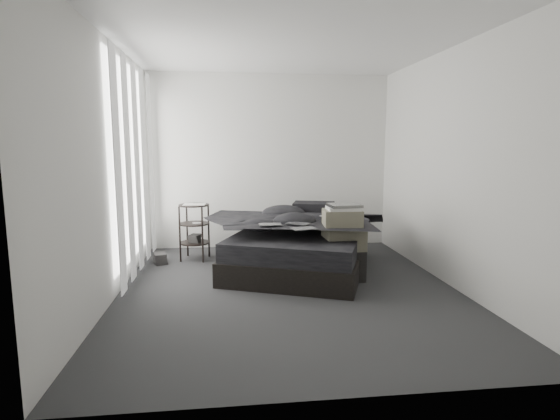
{
  "coord_description": "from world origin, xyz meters",
  "views": [
    {
      "loc": [
        -0.63,
        -4.52,
        1.54
      ],
      "look_at": [
        0.0,
        0.8,
        0.75
      ],
      "focal_mm": 28.0,
      "sensor_mm": 36.0,
      "label": 1
    }
  ],
  "objects": [
    {
      "name": "laptop",
      "position": [
        0.62,
        0.67,
        0.73
      ],
      "size": [
        0.38,
        0.36,
        0.03
      ],
      "primitive_type": "imported",
      "rotation": [
        0.0,
        0.0,
        -0.69
      ],
      "color": "silver",
      "rests_on": "duvet"
    },
    {
      "name": "box_mid",
      "position": [
        0.68,
        0.29,
        0.49
      ],
      "size": [
        0.46,
        0.37,
        0.27
      ],
      "primitive_type": "cube",
      "rotation": [
        0.0,
        0.0,
        0.04
      ],
      "color": "#635F4E",
      "rests_on": "box_lower"
    },
    {
      "name": "wall_back",
      "position": [
        0.0,
        2.1,
        1.3
      ],
      "size": [
        3.6,
        0.01,
        2.6
      ],
      "primitive_type": "cube",
      "color": "silver",
      "rests_on": "ground"
    },
    {
      "name": "curtain_left",
      "position": [
        -1.73,
        0.9,
        1.28
      ],
      "size": [
        0.06,
        2.12,
        2.48
      ],
      "primitive_type": "cube",
      "color": "white",
      "rests_on": "wall_left"
    },
    {
      "name": "pillow_lower",
      "position": [
        0.5,
        1.5,
        0.56
      ],
      "size": [
        0.71,
        0.6,
        0.14
      ],
      "primitive_type": "cube",
      "rotation": [
        0.0,
        0.0,
        -0.38
      ],
      "color": "black",
      "rests_on": "mattress"
    },
    {
      "name": "window_left",
      "position": [
        -1.78,
        0.9,
        1.35
      ],
      "size": [
        0.02,
        2.0,
        2.3
      ],
      "primitive_type": "cube",
      "color": "white",
      "rests_on": "wall_left"
    },
    {
      "name": "wall_right",
      "position": [
        1.8,
        0.0,
        1.3
      ],
      "size": [
        0.01,
        4.2,
        2.6
      ],
      "primitive_type": "cube",
      "color": "silver",
      "rests_on": "ground"
    },
    {
      "name": "floor_books",
      "position": [
        -1.54,
        1.22,
        0.07
      ],
      "size": [
        0.2,
        0.25,
        0.15
      ],
      "primitive_type": "cube",
      "rotation": [
        0.0,
        0.0,
        0.28
      ],
      "color": "black",
      "rests_on": "floor"
    },
    {
      "name": "art_book_snake",
      "position": [
        0.68,
        0.29,
        0.87
      ],
      "size": [
        0.37,
        0.31,
        0.03
      ],
      "primitive_type": "cube",
      "rotation": [
        0.0,
        0.0,
        0.07
      ],
      "color": "silver",
      "rests_on": "art_book_white"
    },
    {
      "name": "pillow_upper",
      "position": [
        0.56,
        1.46,
        0.69
      ],
      "size": [
        0.65,
        0.53,
        0.13
      ],
      "primitive_type": "cube",
      "rotation": [
        0.0,
        0.0,
        -0.27
      ],
      "color": "black",
      "rests_on": "pillow_lower"
    },
    {
      "name": "box_upper",
      "position": [
        0.66,
        0.3,
        0.72
      ],
      "size": [
        0.45,
        0.38,
        0.19
      ],
      "primitive_type": "cube",
      "rotation": [
        0.0,
        0.0,
        -0.08
      ],
      "color": "#635F4E",
      "rests_on": "box_mid"
    },
    {
      "name": "comic_b",
      "position": [
        0.16,
        0.38,
        0.73
      ],
      "size": [
        0.3,
        0.28,
        0.01
      ],
      "primitive_type": "cube",
      "rotation": [
        0.0,
        0.0,
        -0.59
      ],
      "color": "black",
      "rests_on": "duvet"
    },
    {
      "name": "box_lower",
      "position": [
        0.67,
        0.3,
        0.18
      ],
      "size": [
        0.49,
        0.39,
        0.35
      ],
      "primitive_type": "cube",
      "rotation": [
        0.0,
        0.0,
        -0.03
      ],
      "color": "black",
      "rests_on": "floor"
    },
    {
      "name": "art_book_white",
      "position": [
        0.67,
        0.3,
        0.83
      ],
      "size": [
        0.37,
        0.3,
        0.04
      ],
      "primitive_type": "cube",
      "rotation": [
        0.0,
        0.0,
        -0.03
      ],
      "color": "silver",
      "rests_on": "box_upper"
    },
    {
      "name": "papers",
      "position": [
        -1.09,
        1.39,
        0.76
      ],
      "size": [
        0.3,
        0.23,
        0.01
      ],
      "primitive_type": "cube",
      "rotation": [
        0.0,
        0.0,
        -0.05
      ],
      "color": "white",
      "rests_on": "side_stand"
    },
    {
      "name": "floor",
      "position": [
        0.0,
        0.0,
        0.0
      ],
      "size": [
        3.6,
        4.2,
        0.01
      ],
      "primitive_type": "cube",
      "color": "#2D2D2F",
      "rests_on": "ground"
    },
    {
      "name": "mattress",
      "position": [
        0.26,
        0.76,
        0.38
      ],
      "size": [
        2.08,
        2.35,
        0.21
      ],
      "primitive_type": "cube",
      "rotation": [
        0.0,
        0.0,
        -0.38
      ],
      "color": "black",
      "rests_on": "bed"
    },
    {
      "name": "side_stand",
      "position": [
        -1.1,
        1.4,
        0.37
      ],
      "size": [
        0.49,
        0.49,
        0.75
      ],
      "primitive_type": "cylinder",
      "rotation": [
        0.0,
        0.0,
        -0.22
      ],
      "color": "black",
      "rests_on": "floor"
    },
    {
      "name": "comic_c",
      "position": [
        0.17,
        0.06,
        0.74
      ],
      "size": [
        0.29,
        0.22,
        0.01
      ],
      "primitive_type": "cube",
      "rotation": [
        0.0,
        0.0,
        0.23
      ],
      "color": "black",
      "rests_on": "duvet"
    },
    {
      "name": "duvet",
      "position": [
        0.24,
        0.72,
        0.6
      ],
      "size": [
        2.01,
        2.14,
        0.23
      ],
      "primitive_type": "imported",
      "rotation": [
        0.0,
        0.0,
        -0.38
      ],
      "color": "black",
      "rests_on": "mattress"
    },
    {
      "name": "ceiling",
      "position": [
        0.0,
        0.0,
        2.6
      ],
      "size": [
        3.6,
        4.2,
        0.01
      ],
      "primitive_type": "cube",
      "color": "white",
      "rests_on": "ground"
    },
    {
      "name": "wall_left",
      "position": [
        -1.8,
        0.0,
        1.3
      ],
      "size": [
        0.01,
        4.2,
        2.6
      ],
      "primitive_type": "cube",
      "color": "silver",
      "rests_on": "ground"
    },
    {
      "name": "bed",
      "position": [
        0.26,
        0.76,
        0.14
      ],
      "size": [
        2.16,
        2.43,
        0.27
      ],
      "primitive_type": "cube",
      "rotation": [
        0.0,
        0.0,
        -0.38
      ],
      "color": "black",
      "rests_on": "floor"
    },
    {
      "name": "comic_a",
      "position": [
        -0.17,
        0.35,
        0.73
      ],
      "size": [
        0.25,
        0.17,
        0.01
      ],
      "primitive_type": "cube",
      "rotation": [
        0.0,
        0.0,
        0.01
      ],
      "color": "black",
      "rests_on": "duvet"
    },
    {
      "name": "wall_front",
      "position": [
        0.0,
        -2.1,
        1.3
      ],
      "size": [
        3.6,
        0.01,
        2.6
      ],
      "primitive_type": "cube",
      "color": "silver",
      "rests_on": "ground"
    }
  ]
}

